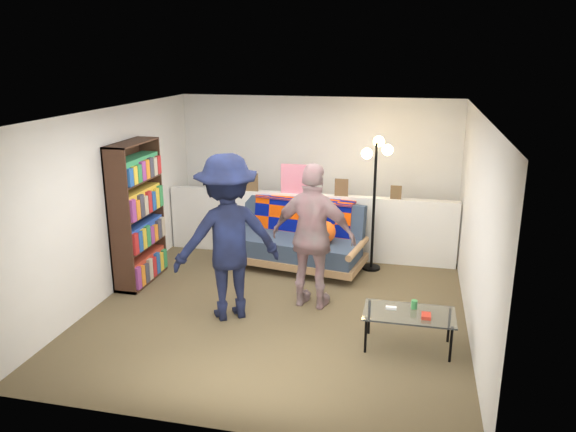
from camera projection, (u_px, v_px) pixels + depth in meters
The scene contains 10 objects.
ground at pixel (281, 304), 7.10m from camera, with size 5.00×5.00×0.00m, color brown.
room_shell at pixel (289, 167), 7.07m from camera, with size 4.60×5.05×2.45m.
half_wall_ledge at pixel (308, 225), 8.64m from camera, with size 4.45×0.15×1.00m, color silver.
ledge_decor at pixel (294, 182), 8.48m from camera, with size 2.97×0.02×0.45m.
futon_sofa at pixel (298, 240), 8.26m from camera, with size 2.12×1.26×0.86m.
bookshelf at pixel (137, 218), 7.59m from camera, with size 0.32×0.97×1.94m.
coffee_table at pixel (410, 315), 5.97m from camera, with size 0.97×0.53×0.50m.
floor_lamp at pixel (376, 177), 7.90m from camera, with size 0.44×0.34×1.94m.
person_left at pixel (228, 238), 6.54m from camera, with size 1.28×0.73×1.97m, color black.
person_right at pixel (313, 237), 6.82m from camera, with size 1.06×0.44×1.81m, color #C27D84.
Camera 1 is at (1.54, -6.31, 3.07)m, focal length 35.00 mm.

